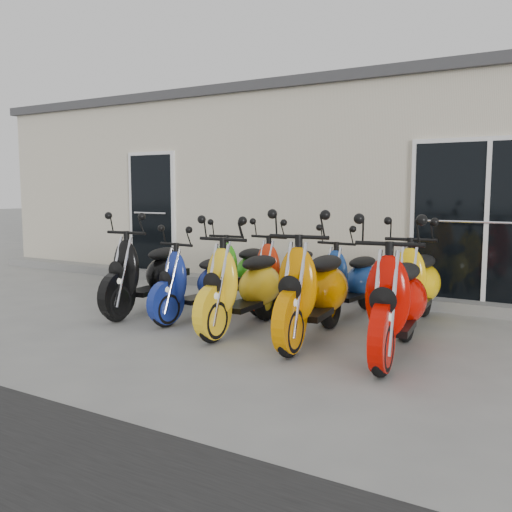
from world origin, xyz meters
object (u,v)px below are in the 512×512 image
object	(u,v)px
scooter_back_green	(239,261)
scooter_front_orange_a	(243,273)
scooter_back_red	(285,263)
scooter_front_blue	(198,272)
scooter_front_orange_b	(313,275)
scooter_front_red	(397,285)
scooter_back_yellow	(417,271)
scooter_front_black	(147,262)
scooter_back_blue	(350,270)

from	to	relation	value
scooter_back_green	scooter_front_orange_a	bearing A→B (deg)	-60.62
scooter_back_green	scooter_back_red	bearing A→B (deg)	-6.54
scooter_front_blue	scooter_back_green	size ratio (longest dim) A/B	0.98
scooter_front_orange_b	scooter_front_red	size ratio (longest dim) A/B	1.01
scooter_back_green	scooter_back_yellow	distance (m)	2.55
scooter_front_orange_b	scooter_back_green	bearing A→B (deg)	137.54
scooter_front_blue	scooter_front_orange_b	xyz separation A→B (m)	(1.70, -0.21, 0.12)
scooter_front_orange_b	scooter_back_red	size ratio (longest dim) A/B	1.14
scooter_front_black	scooter_front_red	world-z (taller)	scooter_front_red
scooter_front_orange_b	scooter_back_red	xyz separation A→B (m)	(-1.05, 1.31, -0.09)
scooter_front_black	scooter_back_red	bearing A→B (deg)	32.84
scooter_back_blue	scooter_back_yellow	world-z (taller)	scooter_back_yellow
scooter_front_blue	scooter_back_yellow	bearing A→B (deg)	28.74
scooter_back_blue	scooter_back_green	bearing A→B (deg)	-173.79
scooter_front_orange_a	scooter_back_green	world-z (taller)	scooter_front_orange_a
scooter_front_orange_a	scooter_back_yellow	world-z (taller)	scooter_front_orange_a
scooter_front_red	scooter_back_blue	distance (m)	1.81
scooter_front_red	scooter_back_green	bearing A→B (deg)	145.05
scooter_front_orange_b	scooter_back_green	xyz separation A→B (m)	(-1.80, 1.33, -0.10)
scooter_front_blue	scooter_front_red	size ratio (longest dim) A/B	0.85
scooter_front_orange_a	scooter_back_red	size ratio (longest dim) A/B	1.07
scooter_front_blue	scooter_front_orange_a	bearing A→B (deg)	-8.93
scooter_back_green	scooter_back_blue	world-z (taller)	scooter_back_green
scooter_front_black	scooter_back_red	world-z (taller)	scooter_front_black
scooter_front_red	scooter_front_black	bearing A→B (deg)	167.92
scooter_back_red	scooter_front_red	bearing A→B (deg)	-30.90
scooter_front_blue	scooter_back_blue	xyz separation A→B (m)	(1.58, 1.13, -0.00)
scooter_back_green	scooter_back_yellow	size ratio (longest dim) A/B	0.93
scooter_front_orange_a	scooter_back_blue	size ratio (longest dim) A/B	1.12
scooter_front_black	scooter_front_red	size ratio (longest dim) A/B	0.95
scooter_front_blue	scooter_front_orange_a	xyz separation A→B (m)	(0.81, -0.21, 0.07)
scooter_front_blue	scooter_back_red	bearing A→B (deg)	64.91
scooter_front_red	scooter_back_red	bearing A→B (deg)	137.32
scooter_front_blue	scooter_back_yellow	xyz separation A→B (m)	(2.45, 1.05, 0.06)
scooter_front_orange_a	scooter_back_red	world-z (taller)	scooter_front_orange_a
scooter_back_red	scooter_back_yellow	xyz separation A→B (m)	(1.80, -0.05, 0.03)
scooter_front_blue	scooter_front_orange_b	distance (m)	1.72
scooter_front_red	scooter_back_green	world-z (taller)	scooter_front_red
scooter_front_orange_a	scooter_back_blue	distance (m)	1.55
scooter_back_red	scooter_back_blue	size ratio (longest dim) A/B	1.04
scooter_front_black	scooter_front_orange_a	size ratio (longest dim) A/B	1.00
scooter_front_red	scooter_back_red	size ratio (longest dim) A/B	1.13
scooter_back_blue	scooter_front_orange_b	bearing A→B (deg)	-78.95
scooter_back_red	scooter_back_blue	bearing A→B (deg)	6.64
scooter_front_black	scooter_front_orange_b	world-z (taller)	scooter_front_orange_b
scooter_front_blue	scooter_front_red	distance (m)	2.67
scooter_front_orange_a	scooter_front_red	bearing A→B (deg)	-5.52
scooter_front_black	scooter_back_green	size ratio (longest dim) A/B	1.10
scooter_front_blue	scooter_front_orange_b	bearing A→B (deg)	-1.52
scooter_front_orange_b	scooter_back_red	world-z (taller)	scooter_front_orange_b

